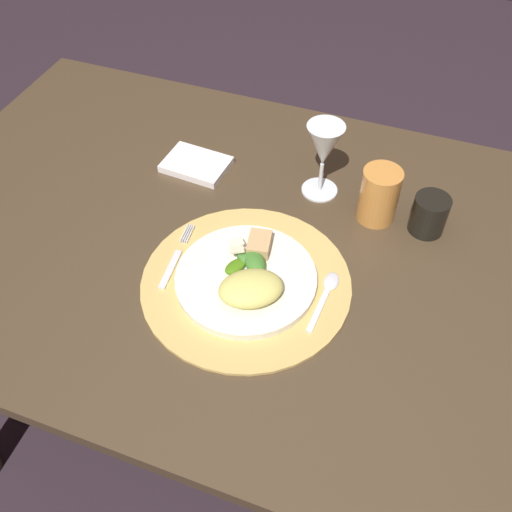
{
  "coord_description": "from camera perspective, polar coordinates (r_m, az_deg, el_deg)",
  "views": [
    {
      "loc": [
        0.26,
        -0.69,
        1.54
      ],
      "look_at": [
        0.03,
        -0.05,
        0.78
      ],
      "focal_mm": 40.57,
      "sensor_mm": 36.0,
      "label": 1
    }
  ],
  "objects": [
    {
      "name": "salad_greens",
      "position": [
        1.0,
        -0.69,
        -0.6
      ],
      "size": [
        0.09,
        0.08,
        0.03
      ],
      "color": "#417530",
      "rests_on": "dinner_plate"
    },
    {
      "name": "wine_glass",
      "position": [
        1.12,
        6.72,
        10.53
      ],
      "size": [
        0.07,
        0.07,
        0.16
      ],
      "color": "silver",
      "rests_on": "dining_table"
    },
    {
      "name": "amber_tumbler",
      "position": [
        1.11,
        12.02,
        5.89
      ],
      "size": [
        0.07,
        0.07,
        0.11
      ],
      "primitive_type": "cylinder",
      "color": "#CB8239",
      "rests_on": "dining_table"
    },
    {
      "name": "placemat",
      "position": [
        1.01,
        -0.98,
        -2.63
      ],
      "size": [
        0.37,
        0.37,
        0.01
      ],
      "primitive_type": "cylinder",
      "color": "tan",
      "rests_on": "dining_table"
    },
    {
      "name": "dining_table",
      "position": [
        1.18,
        -0.48,
        -2.72
      ],
      "size": [
        1.4,
        0.89,
        0.76
      ],
      "color": "#433321",
      "rests_on": "ground"
    },
    {
      "name": "pasta_serving",
      "position": [
        0.95,
        -0.51,
        -3.22
      ],
      "size": [
        0.13,
        0.13,
        0.04
      ],
      "primitive_type": "ellipsoid",
      "rotation": [
        0.0,
        0.0,
        0.57
      ],
      "color": "#D5CC66",
      "rests_on": "dinner_plate"
    },
    {
      "name": "ground_plane",
      "position": [
        1.71,
        -0.35,
        -16.05
      ],
      "size": [
        6.0,
        6.0,
        0.0
      ],
      "primitive_type": "plane",
      "color": "#2C2027"
    },
    {
      "name": "dark_tumbler",
      "position": [
        1.12,
        16.71,
        3.94
      ],
      "size": [
        0.07,
        0.07,
        0.08
      ],
      "primitive_type": "cylinder",
      "color": "black",
      "rests_on": "dining_table"
    },
    {
      "name": "spoon",
      "position": [
        1.0,
        7.0,
        -3.47
      ],
      "size": [
        0.03,
        0.14,
        0.01
      ],
      "color": "silver",
      "rests_on": "placemat"
    },
    {
      "name": "napkin",
      "position": [
        1.24,
        -5.91,
        8.97
      ],
      "size": [
        0.14,
        0.1,
        0.02
      ],
      "primitive_type": "cube",
      "rotation": [
        0.0,
        0.0,
        -0.07
      ],
      "color": "white",
      "rests_on": "dining_table"
    },
    {
      "name": "fork",
      "position": [
        1.05,
        -7.95,
        -0.27
      ],
      "size": [
        0.03,
        0.16,
        0.0
      ],
      "color": "silver",
      "rests_on": "placemat"
    },
    {
      "name": "bread_piece",
      "position": [
        1.03,
        0.32,
        1.18
      ],
      "size": [
        0.05,
        0.06,
        0.02
      ],
      "primitive_type": "cube",
      "rotation": [
        0.0,
        0.0,
        1.75
      ],
      "color": "tan",
      "rests_on": "dinner_plate"
    },
    {
      "name": "dinner_plate",
      "position": [
        1.0,
        -0.99,
        -2.25
      ],
      "size": [
        0.25,
        0.25,
        0.02
      ],
      "primitive_type": "cylinder",
      "color": "white",
      "rests_on": "placemat"
    }
  ]
}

